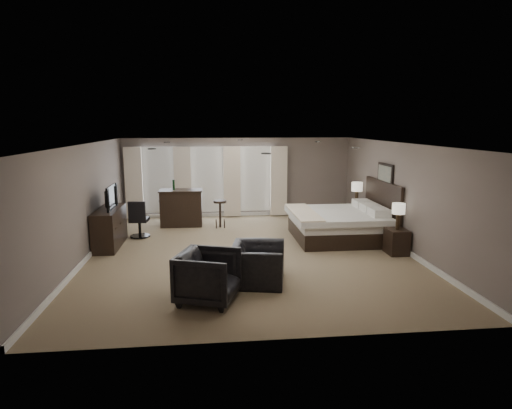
{
  "coord_description": "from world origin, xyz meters",
  "views": [
    {
      "loc": [
        -0.9,
        -9.86,
        3.05
      ],
      "look_at": [
        0.2,
        0.4,
        1.1
      ],
      "focal_mm": 30.0,
      "sensor_mm": 36.0,
      "label": 1
    }
  ],
  "objects": [
    {
      "name": "bar_stool_right",
      "position": [
        -0.64,
        2.65,
        0.41
      ],
      "size": [
        0.47,
        0.47,
        0.82
      ],
      "primitive_type": "cube",
      "rotation": [
        0.0,
        0.0,
        -0.23
      ],
      "color": "black",
      "rests_on": "ground"
    },
    {
      "name": "bed",
      "position": [
        2.58,
        0.99,
        0.77
      ],
      "size": [
        2.43,
        2.32,
        1.55
      ],
      "primitive_type": "cube",
      "color": "silver",
      "rests_on": "ground"
    },
    {
      "name": "armchair_far",
      "position": [
        -0.97,
        -2.78,
        0.5
      ],
      "size": [
        1.17,
        1.21,
        0.99
      ],
      "primitive_type": "imported",
      "rotation": [
        0.0,
        0.0,
        1.24
      ],
      "color": "black",
      "rests_on": "ground"
    },
    {
      "name": "bar_stool_left",
      "position": [
        -2.39,
        3.72,
        0.34
      ],
      "size": [
        0.39,
        0.39,
        0.68
      ],
      "primitive_type": "cube",
      "rotation": [
        0.0,
        0.0,
        -0.24
      ],
      "color": "black",
      "rests_on": "ground"
    },
    {
      "name": "wall_art",
      "position": [
        3.7,
        0.99,
        1.75
      ],
      "size": [
        0.04,
        0.96,
        0.56
      ],
      "primitive_type": "cube",
      "color": "slate",
      "rests_on": "room"
    },
    {
      "name": "lamp_near",
      "position": [
        3.47,
        -0.46,
        0.91
      ],
      "size": [
        0.3,
        0.3,
        0.62
      ],
      "primitive_type": "cube",
      "color": "beige",
      "rests_on": "nightstand_near"
    },
    {
      "name": "lamp_far",
      "position": [
        3.47,
        2.44,
        0.99
      ],
      "size": [
        0.33,
        0.33,
        0.68
      ],
      "primitive_type": "cube",
      "color": "beige",
      "rests_on": "nightstand_far"
    },
    {
      "name": "window_bay",
      "position": [
        -1.0,
        4.11,
        1.2
      ],
      "size": [
        5.25,
        0.2,
        2.3
      ],
      "color": "silver",
      "rests_on": "room"
    },
    {
      "name": "dresser",
      "position": [
        -3.45,
        0.92,
        0.48
      ],
      "size": [
        0.54,
        1.66,
        0.97
      ],
      "primitive_type": "cube",
      "color": "black",
      "rests_on": "ground"
    },
    {
      "name": "nightstand_far",
      "position": [
        3.47,
        2.44,
        0.33
      ],
      "size": [
        0.49,
        0.6,
        0.65
      ],
      "primitive_type": "cube",
      "color": "black",
      "rests_on": "ground"
    },
    {
      "name": "tv",
      "position": [
        -3.45,
        0.92,
        1.03
      ],
      "size": [
        0.59,
        1.03,
        0.13
      ],
      "primitive_type": "imported",
      "rotation": [
        0.0,
        0.0,
        1.57
      ],
      "color": "black",
      "rests_on": "dresser"
    },
    {
      "name": "bar_counter",
      "position": [
        -1.8,
        2.98,
        0.56
      ],
      "size": [
        1.28,
        0.66,
        1.11
      ],
      "primitive_type": "cube",
      "color": "black",
      "rests_on": "ground"
    },
    {
      "name": "room",
      "position": [
        0.0,
        0.0,
        1.3
      ],
      "size": [
        7.6,
        8.6,
        2.64
      ],
      "color": "#826F53",
      "rests_on": "ground"
    },
    {
      "name": "armchair_near",
      "position": [
        -0.02,
        -1.96,
        0.5
      ],
      "size": [
        0.95,
        1.27,
        1.0
      ],
      "primitive_type": "imported",
      "rotation": [
        0.0,
        0.0,
        1.38
      ],
      "color": "black",
      "rests_on": "ground"
    },
    {
      "name": "desk_chair",
      "position": [
        -2.85,
        1.75,
        0.52
      ],
      "size": [
        0.57,
        0.57,
        1.03
      ],
      "primitive_type": "cube",
      "rotation": [
        0.0,
        0.0,
        3.06
      ],
      "color": "black",
      "rests_on": "ground"
    },
    {
      "name": "nightstand_near",
      "position": [
        3.47,
        -0.46,
        0.3
      ],
      "size": [
        0.45,
        0.55,
        0.6
      ],
      "primitive_type": "cube",
      "color": "black",
      "rests_on": "ground"
    }
  ]
}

